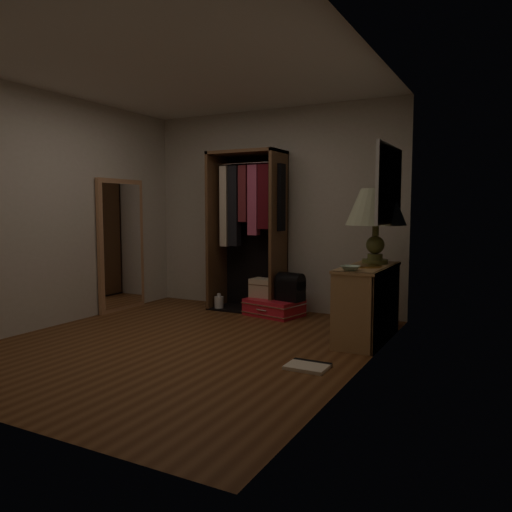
% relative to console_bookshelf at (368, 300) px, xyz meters
% --- Properties ---
extents(ground, '(4.00, 4.00, 0.00)m').
position_rel_console_bookshelf_xyz_m(ground, '(-1.54, -1.04, -0.39)').
color(ground, '#5B341A').
rests_on(ground, ground).
extents(room_walls, '(3.52, 4.02, 2.60)m').
position_rel_console_bookshelf_xyz_m(room_walls, '(-1.46, -1.00, 1.11)').
color(room_walls, beige).
rests_on(room_walls, ground).
extents(console_bookshelf, '(0.42, 1.12, 0.75)m').
position_rel_console_bookshelf_xyz_m(console_bookshelf, '(0.00, 0.00, 0.00)').
color(console_bookshelf, '#A77D50').
rests_on(console_bookshelf, ground).
extents(open_wardrobe, '(1.00, 0.50, 2.05)m').
position_rel_console_bookshelf_xyz_m(open_wardrobe, '(-1.76, 0.73, 0.82)').
color(open_wardrobe, brown).
rests_on(open_wardrobe, ground).
extents(floor_mirror, '(0.06, 0.80, 1.70)m').
position_rel_console_bookshelf_xyz_m(floor_mirror, '(-3.24, -0.04, 0.46)').
color(floor_mirror, '#B07C55').
rests_on(floor_mirror, ground).
extents(pink_suitcase, '(0.76, 0.62, 0.21)m').
position_rel_console_bookshelf_xyz_m(pink_suitcase, '(-1.32, 0.56, -0.29)').
color(pink_suitcase, red).
rests_on(pink_suitcase, ground).
extents(train_case, '(0.36, 0.26, 0.25)m').
position_rel_console_bookshelf_xyz_m(train_case, '(-1.49, 0.63, -0.07)').
color(train_case, '#C2B294').
rests_on(train_case, pink_suitcase).
extents(black_bag, '(0.35, 0.26, 0.35)m').
position_rel_console_bookshelf_xyz_m(black_bag, '(-1.11, 0.56, -0.01)').
color(black_bag, black).
rests_on(black_bag, pink_suitcase).
extents(table_lamp, '(0.63, 0.63, 0.78)m').
position_rel_console_bookshelf_xyz_m(table_lamp, '(0.00, 0.22, 0.93)').
color(table_lamp, '#4A5027').
rests_on(table_lamp, console_bookshelf).
extents(brass_tray, '(0.39, 0.39, 0.02)m').
position_rel_console_bookshelf_xyz_m(brass_tray, '(0.00, -0.12, 0.37)').
color(brass_tray, olive).
rests_on(brass_tray, console_bookshelf).
extents(ceramic_bowl, '(0.18, 0.18, 0.04)m').
position_rel_console_bookshelf_xyz_m(ceramic_bowl, '(-0.05, -0.47, 0.38)').
color(ceramic_bowl, '#A7C8AF').
rests_on(ceramic_bowl, console_bookshelf).
extents(white_jug, '(0.16, 0.16, 0.21)m').
position_rel_console_bookshelf_xyz_m(white_jug, '(-2.13, 0.56, -0.30)').
color(white_jug, silver).
rests_on(white_jug, ground).
extents(floor_book, '(0.34, 0.27, 0.03)m').
position_rel_console_bookshelf_xyz_m(floor_book, '(-0.19, -1.15, -0.38)').
color(floor_book, beige).
rests_on(floor_book, ground).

